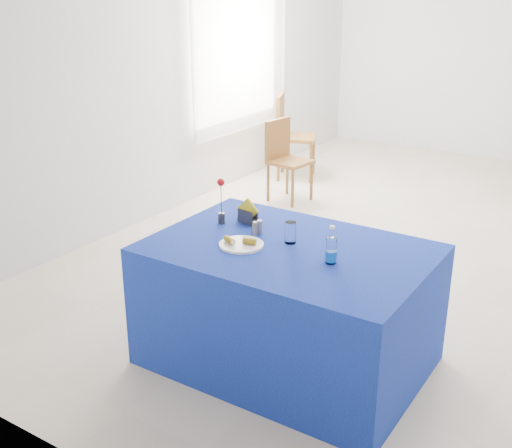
{
  "coord_description": "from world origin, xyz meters",
  "views": [
    {
      "loc": [
        1.61,
        -5.16,
        2.2
      ],
      "look_at": [
        -0.21,
        -2.33,
        0.92
      ],
      "focal_mm": 45.0,
      "sensor_mm": 36.0,
      "label": 1
    }
  ],
  "objects_px": {
    "blue_table": "(288,305)",
    "water_bottle": "(331,251)",
    "chair_win_b": "(289,130)",
    "plate": "(241,245)",
    "chair_win_a": "(284,154)"
  },
  "relations": [
    {
      "from": "water_bottle",
      "to": "chair_win_b",
      "type": "xyz_separation_m",
      "value": [
        -2.28,
        3.5,
        -0.26
      ]
    },
    {
      "from": "chair_win_a",
      "to": "blue_table",
      "type": "bearing_deg",
      "value": -141.18
    },
    {
      "from": "plate",
      "to": "chair_win_b",
      "type": "relative_size",
      "value": 0.27
    },
    {
      "from": "blue_table",
      "to": "water_bottle",
      "type": "distance_m",
      "value": 0.55
    },
    {
      "from": "blue_table",
      "to": "water_bottle",
      "type": "height_order",
      "value": "water_bottle"
    },
    {
      "from": "blue_table",
      "to": "chair_win_b",
      "type": "distance_m",
      "value": 3.97
    },
    {
      "from": "water_bottle",
      "to": "chair_win_a",
      "type": "bearing_deg",
      "value": 124.63
    },
    {
      "from": "water_bottle",
      "to": "blue_table",
      "type": "bearing_deg",
      "value": 167.17
    },
    {
      "from": "chair_win_b",
      "to": "plate",
      "type": "bearing_deg",
      "value": -177.35
    },
    {
      "from": "chair_win_a",
      "to": "water_bottle",
      "type": "bearing_deg",
      "value": -137.36
    },
    {
      "from": "plate",
      "to": "chair_win_b",
      "type": "xyz_separation_m",
      "value": [
        -1.74,
        3.57,
        -0.2
      ]
    },
    {
      "from": "water_bottle",
      "to": "chair_win_b",
      "type": "height_order",
      "value": "chair_win_b"
    },
    {
      "from": "plate",
      "to": "blue_table",
      "type": "relative_size",
      "value": 0.16
    },
    {
      "from": "chair_win_a",
      "to": "plate",
      "type": "bearing_deg",
      "value": -146.23
    },
    {
      "from": "water_bottle",
      "to": "chair_win_b",
      "type": "distance_m",
      "value": 4.19
    }
  ]
}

